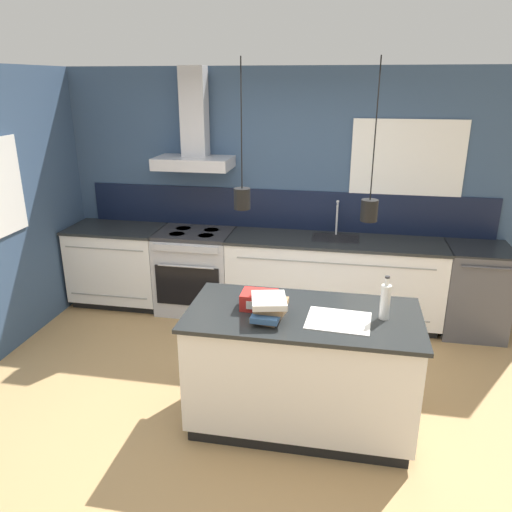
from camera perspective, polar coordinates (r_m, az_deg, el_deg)
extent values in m
plane|color=tan|center=(4.16, -0.92, -16.85)|extent=(16.00, 16.00, 0.00)
cube|color=#354C6B|center=(5.48, 3.29, 7.19)|extent=(5.60, 0.06, 2.60)
cube|color=black|center=(5.48, 3.20, 5.32)|extent=(4.42, 0.02, 0.43)
cube|color=white|center=(5.36, 16.83, 9.62)|extent=(1.12, 0.01, 0.96)
cube|color=black|center=(5.37, 16.82, 9.64)|extent=(1.04, 0.01, 0.88)
cube|color=#B5B5BA|center=(5.36, -7.13, 10.52)|extent=(0.80, 0.46, 0.12)
cube|color=#B5B5BA|center=(5.40, -7.07, 16.02)|extent=(0.26, 0.20, 0.90)
cylinder|color=black|center=(3.26, -1.68, 14.75)|extent=(0.01, 0.01, 0.81)
cylinder|color=black|center=(3.33, -1.60, 6.57)|extent=(0.11, 0.11, 0.14)
sphere|color=#F9D18C|center=(3.33, -1.60, 6.57)|extent=(0.06, 0.06, 0.06)
cylinder|color=black|center=(3.22, 13.50, 13.76)|extent=(0.01, 0.01, 0.86)
cylinder|color=black|center=(3.30, 12.82, 5.11)|extent=(0.11, 0.11, 0.14)
sphere|color=#F9D18C|center=(3.30, 12.82, 5.11)|extent=(0.06, 0.06, 0.06)
cube|color=#354C6B|center=(5.18, -26.71, 4.43)|extent=(0.06, 3.80, 2.60)
cube|color=black|center=(6.10, -14.91, -4.56)|extent=(0.99, 0.56, 0.09)
cube|color=white|center=(5.92, -15.40, -0.77)|extent=(1.02, 0.62, 0.79)
cube|color=gray|center=(5.57, -17.02, 0.79)|extent=(0.89, 0.01, 0.01)
cube|color=gray|center=(5.76, -16.49, -4.40)|extent=(0.89, 0.01, 0.01)
cube|color=#232626|center=(5.79, -15.76, 3.04)|extent=(1.04, 0.64, 0.03)
cube|color=black|center=(5.55, 8.59, -6.57)|extent=(2.14, 0.56, 0.09)
cube|color=white|center=(5.35, 8.81, -2.46)|extent=(2.21, 0.62, 0.79)
cube|color=gray|center=(4.96, 8.82, -0.85)|extent=(1.95, 0.01, 0.01)
cube|color=gray|center=(5.17, 8.51, -6.57)|extent=(1.95, 0.01, 0.01)
cube|color=#232626|center=(5.21, 9.04, 1.72)|extent=(2.23, 0.64, 0.03)
cube|color=#262628|center=(5.25, 9.07, 2.00)|extent=(0.48, 0.34, 0.01)
cylinder|color=#B5B5BA|center=(5.33, 9.22, 4.28)|extent=(0.02, 0.02, 0.36)
sphere|color=#B5B5BA|center=(5.29, 9.33, 6.15)|extent=(0.03, 0.03, 0.03)
cylinder|color=#B5B5BA|center=(5.23, 9.29, 5.79)|extent=(0.02, 0.12, 0.02)
cube|color=#B5B5BA|center=(5.60, -6.87, -1.88)|extent=(0.81, 0.62, 0.87)
cube|color=black|center=(5.34, -7.86, -3.44)|extent=(0.69, 0.02, 0.44)
cylinder|color=#B5B5BA|center=(5.23, -8.05, -1.22)|extent=(0.61, 0.02, 0.02)
cube|color=#B5B5BA|center=(5.19, -8.08, 0.82)|extent=(0.69, 0.02, 0.07)
cube|color=#2D2D30|center=(5.46, -7.06, 2.58)|extent=(0.81, 0.60, 0.04)
cylinder|color=black|center=(5.60, -8.31, 3.15)|extent=(0.17, 0.17, 0.00)
cylinder|color=black|center=(5.50, -5.12, 3.00)|extent=(0.17, 0.17, 0.00)
cylinder|color=black|center=(5.40, -9.04, 2.51)|extent=(0.17, 0.17, 0.00)
cylinder|color=black|center=(5.31, -5.75, 2.34)|extent=(0.17, 0.17, 0.00)
cube|color=#4C4C51|center=(5.52, 23.65, -3.69)|extent=(0.61, 0.62, 0.89)
cube|color=black|center=(5.37, 24.30, 0.79)|extent=(0.61, 0.62, 0.02)
cylinder|color=#4C4C51|center=(5.09, 24.97, -1.24)|extent=(0.46, 0.02, 0.02)
cube|color=black|center=(4.01, 5.02, -17.68)|extent=(1.54, 0.75, 0.09)
cube|color=white|center=(3.76, 5.22, -12.33)|extent=(1.60, 0.78, 0.79)
cube|color=#232626|center=(3.56, 5.42, -6.71)|extent=(1.65, 0.83, 0.03)
cylinder|color=silver|center=(3.52, 14.54, -5.12)|extent=(0.07, 0.07, 0.25)
cylinder|color=silver|center=(3.46, 14.75, -2.84)|extent=(0.03, 0.03, 0.06)
cylinder|color=#262628|center=(3.45, 14.79, -2.35)|extent=(0.03, 0.03, 0.01)
cube|color=olive|center=(3.48, 1.49, -6.73)|extent=(0.23, 0.31, 0.03)
cube|color=#335684|center=(3.44, 1.42, -6.35)|extent=(0.20, 0.35, 0.04)
cube|color=olive|center=(3.44, 1.78, -5.63)|extent=(0.22, 0.26, 0.04)
cube|color=silver|center=(3.41, 1.48, -5.11)|extent=(0.28, 0.31, 0.04)
cube|color=red|center=(3.59, 0.37, -5.06)|extent=(0.25, 0.19, 0.12)
cube|color=white|center=(3.51, 0.08, -5.72)|extent=(0.15, 0.01, 0.06)
cube|color=silver|center=(3.47, 9.40, -7.28)|extent=(0.45, 0.38, 0.01)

